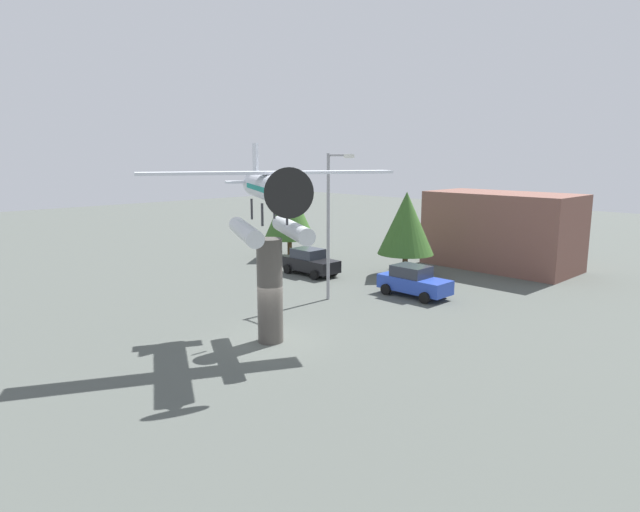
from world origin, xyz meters
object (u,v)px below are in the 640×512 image
streetlight_primary (331,217)px  tree_west (289,210)px  car_near_black (310,262)px  storefront_building (501,230)px  floatplane_monument (269,199)px  display_pedestal (270,291)px  car_mid_blue (414,281)px  tree_east (406,223)px

streetlight_primary → tree_west: size_ratio=1.35×
car_near_black → storefront_building: bearing=55.7°
floatplane_monument → display_pedestal: bearing=180.0°
car_near_black → streetlight_primary: bearing=-33.3°
car_mid_blue → display_pedestal: bearing=-88.4°
tree_east → car_mid_blue: bearing=-47.9°
floatplane_monument → car_near_black: 14.73m
tree_east → floatplane_monument: bearing=-74.9°
tree_west → car_near_black: bearing=-29.2°
storefront_building → tree_east: (-3.07, -7.20, 0.88)m
car_near_black → streetlight_primary: streetlight_primary is taller
floatplane_monument → car_mid_blue: size_ratio=2.32×
floatplane_monument → car_near_black: (-8.79, 10.55, -5.32)m
tree_east → storefront_building: bearing=66.9°
floatplane_monument → storefront_building: bearing=119.8°
floatplane_monument → car_near_black: floatplane_monument is taller
streetlight_primary → floatplane_monument: bearing=-65.3°
display_pedestal → tree_east: (-3.90, 14.80, 1.30)m
streetlight_primary → display_pedestal: bearing=-65.9°
tree_west → streetlight_primary: bearing=-31.3°
streetlight_primary → storefront_building: 15.50m
floatplane_monument → storefront_building: size_ratio=0.95×
streetlight_primary → tree_east: size_ratio=1.43×
display_pedestal → streetlight_primary: size_ratio=0.56×
display_pedestal → car_near_black: bearing=129.6°
streetlight_primary → tree_east: (-0.86, 8.00, -1.12)m
streetlight_primary → car_mid_blue: bearing=55.6°
storefront_building → tree_west: size_ratio=1.71×
floatplane_monument → car_mid_blue: floatplane_monument is taller
display_pedestal → tree_east: bearing=104.8°
car_near_black → tree_east: size_ratio=0.74×
display_pedestal → car_mid_blue: (-0.30, 10.80, -1.38)m
streetlight_primary → tree_west: bearing=148.7°
storefront_building → tree_west: bearing=-148.5°
car_near_black → tree_west: bearing=150.8°
streetlight_primary → tree_east: 8.13m
tree_west → tree_east: bearing=6.1°
tree_west → display_pedestal: bearing=-43.6°
display_pedestal → car_near_black: (-8.67, 10.49, -1.38)m
car_mid_blue → tree_east: (-3.61, 3.99, 2.69)m
car_near_black → streetlight_primary: (5.63, -3.70, 3.81)m
streetlight_primary → storefront_building: (2.21, 15.21, -1.99)m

